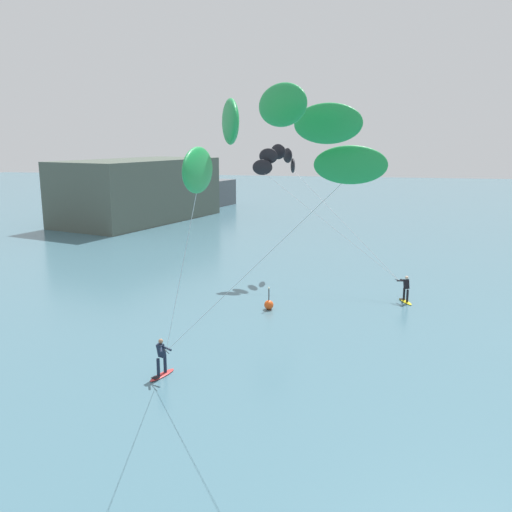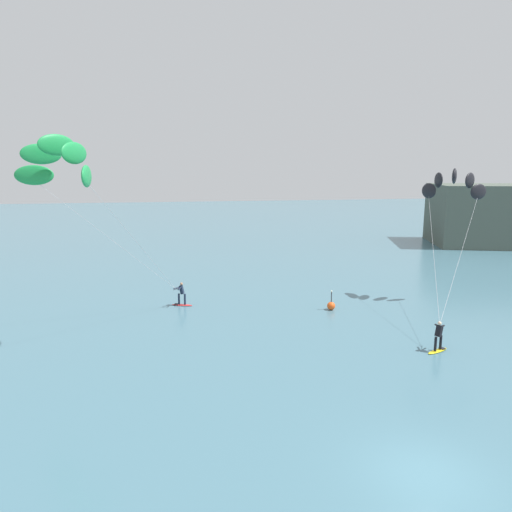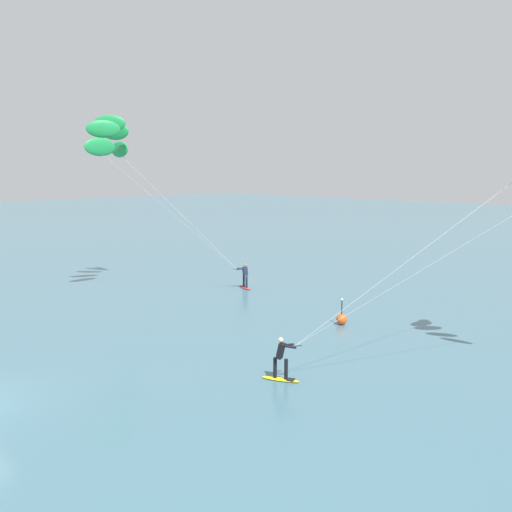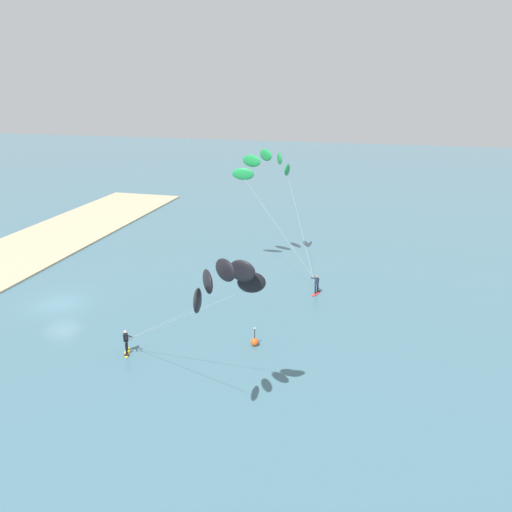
% 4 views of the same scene
% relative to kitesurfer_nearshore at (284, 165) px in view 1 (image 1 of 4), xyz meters
% --- Properties ---
extents(kitesurfer_nearshore, '(8.86, 11.18, 9.58)m').
position_rel_kitesurfer_nearshore_xyz_m(kitesurfer_nearshore, '(0.00, 0.00, 0.00)').
color(kitesurfer_nearshore, yellow).
rests_on(kitesurfer_nearshore, ground).
extents(kitesurfer_mid_water, '(9.76, 9.27, 11.36)m').
position_rel_kitesurfer_nearshore_xyz_m(kitesurfer_mid_water, '(-25.00, -3.59, 1.59)').
color(kitesurfer_mid_water, red).
rests_on(kitesurfer_mid_water, ground).
extents(marker_buoy, '(0.56, 0.56, 1.38)m').
position_rel_kitesurfer_nearshore_xyz_m(marker_buoy, '(-8.87, -0.56, -7.79)').
color(marker_buoy, '#EA5119').
rests_on(marker_buoy, ground).
extents(distant_headland, '(34.06, 17.03, 7.47)m').
position_rel_kitesurfer_nearshore_xyz_m(distant_headland, '(27.17, 22.20, -5.20)').
color(distant_headland, '#4C564C').
rests_on(distant_headland, ground).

